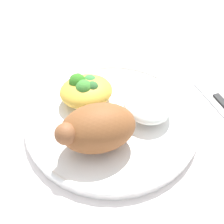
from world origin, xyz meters
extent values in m
plane|color=silver|center=(0.00, 0.00, 0.00)|extent=(2.00, 2.00, 0.00)
cylinder|color=white|center=(0.00, 0.00, 0.01)|extent=(0.29, 0.29, 0.01)
torus|color=white|center=(0.00, 0.00, 0.01)|extent=(0.29, 0.29, 0.01)
ellipsoid|color=brown|center=(0.03, 0.05, 0.05)|extent=(0.11, 0.08, 0.07)
sphere|color=brown|center=(0.08, 0.06, 0.07)|extent=(0.03, 0.03, 0.03)
ellipsoid|color=white|center=(-0.06, 0.01, 0.04)|extent=(0.08, 0.09, 0.04)
ellipsoid|color=gold|center=(0.03, -0.05, 0.04)|extent=(0.09, 0.08, 0.04)
sphere|color=#326830|center=(0.02, -0.04, 0.05)|extent=(0.02, 0.02, 0.02)
sphere|color=#408934|center=(0.04, -0.04, 0.05)|extent=(0.03, 0.03, 0.03)
sphere|color=#408944|center=(0.02, -0.06, 0.05)|extent=(0.02, 0.02, 0.02)
sphere|color=#327720|center=(0.05, -0.06, 0.05)|extent=(0.03, 0.03, 0.03)
sphere|color=#4A923E|center=(0.04, -0.04, 0.05)|extent=(0.02, 0.02, 0.02)
cube|color=#B2B2B7|center=(-0.19, -0.01, 0.00)|extent=(0.02, 0.11, 0.01)
camera|label=1|loc=(0.09, 0.34, 0.39)|focal=48.58mm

